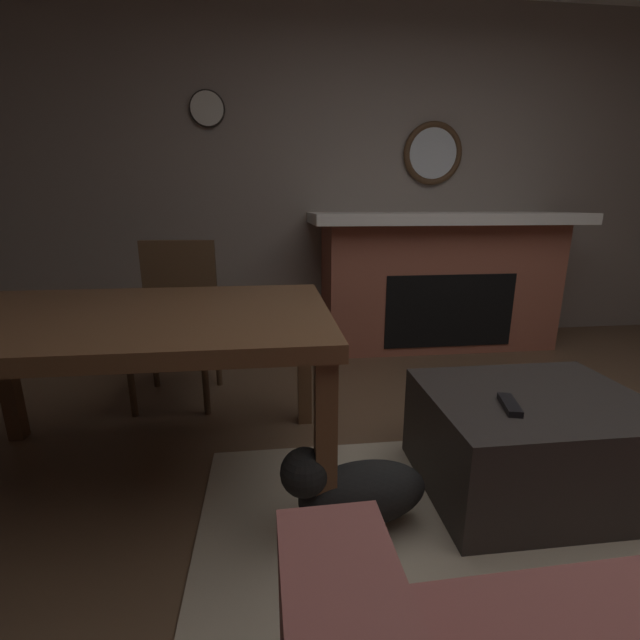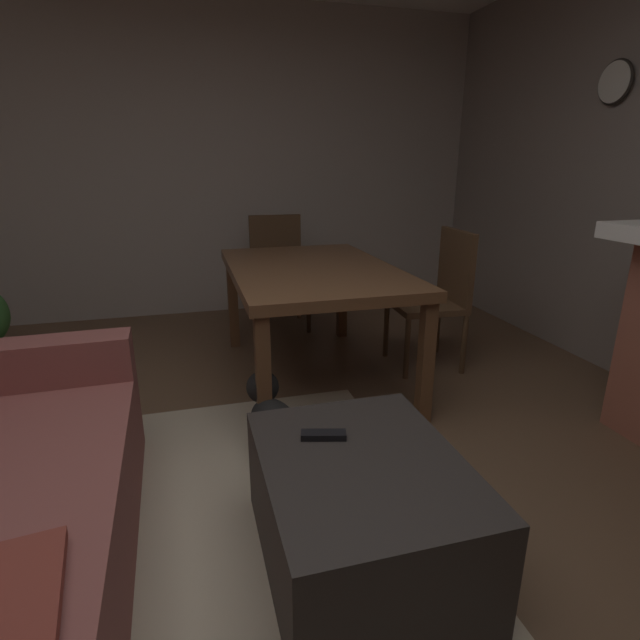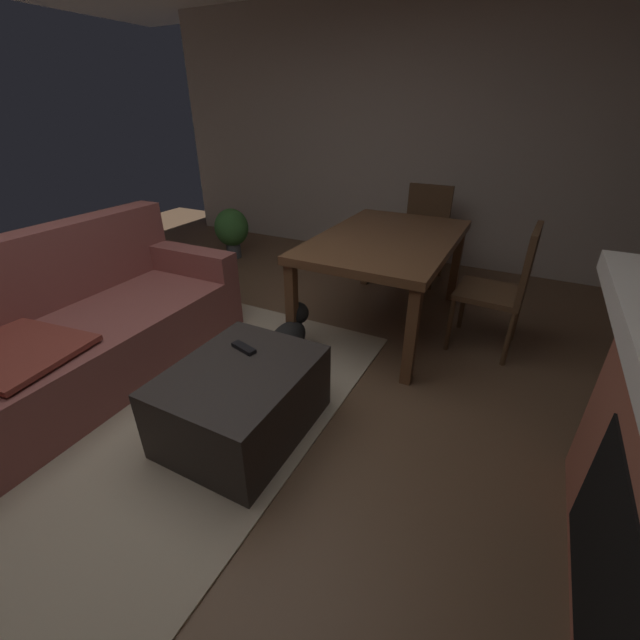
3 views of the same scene
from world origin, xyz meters
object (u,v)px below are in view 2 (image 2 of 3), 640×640
tv_remote (323,435)px  dining_chair_east (278,265)px  dining_chair_south (439,291)px  wall_clock (615,82)px  small_dog (274,421)px  dining_table (312,279)px  ottoman_coffee_table (361,512)px

tv_remote → dining_chair_east: 2.61m
dining_chair_east → dining_chair_south: bearing=-143.2°
wall_clock → small_dog: bearing=106.6°
dining_table → ottoman_coffee_table: bearing=171.4°
ottoman_coffee_table → dining_table: dining_table is taller
tv_remote → dining_table: 1.47m
small_dog → wall_clock: 2.94m
ottoman_coffee_table → dining_chair_south: 1.95m
ottoman_coffee_table → dining_chair_east: 2.78m
tv_remote → wall_clock: bearing=-45.5°
dining_chair_east → wall_clock: size_ratio=3.48×
tv_remote → small_dog: size_ratio=0.30×
dining_table → wall_clock: wall_clock is taller
dining_chair_south → wall_clock: (-0.12, -1.05, 1.31)m
tv_remote → dining_chair_south: dining_chair_south is taller
dining_chair_east → wall_clock: wall_clock is taller
tv_remote → ottoman_coffee_table: bearing=-136.4°
dining_table → wall_clock: 2.26m
ottoman_coffee_table → dining_table: bearing=-8.6°
dining_chair_east → small_dog: bearing=168.5°
ottoman_coffee_table → small_dog: size_ratio=1.55×
ottoman_coffee_table → tv_remote: 0.29m
dining_chair_east → small_dog: 2.07m
ottoman_coffee_table → small_dog: bearing=12.5°
ottoman_coffee_table → wall_clock: wall_clock is taller
ottoman_coffee_table → tv_remote: (0.16, 0.09, 0.22)m
wall_clock → dining_table: bearing=86.2°
tv_remote → dining_table: size_ratio=0.10×
wall_clock → tv_remote: bearing=119.7°
dining_chair_east → dining_chair_south: 1.47m
ottoman_coffee_table → small_dog: (0.75, 0.17, -0.03)m
ottoman_coffee_table → small_dog: ottoman_coffee_table is taller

